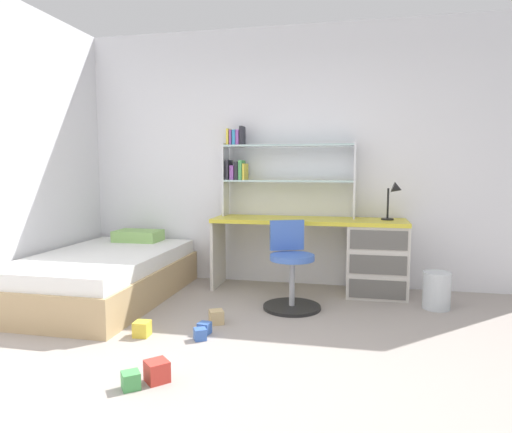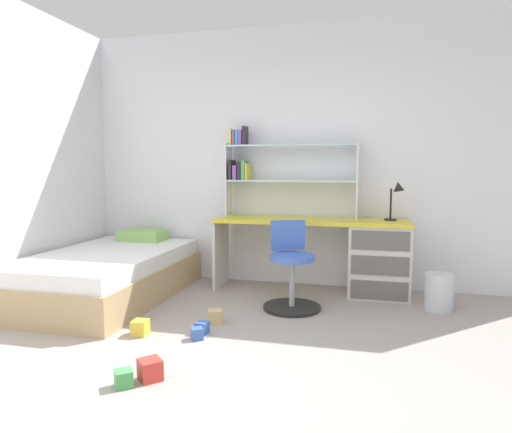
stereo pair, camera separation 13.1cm
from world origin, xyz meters
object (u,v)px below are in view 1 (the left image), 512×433
object	(u,v)px
bed_platform	(104,276)
desk	(359,253)
toy_block_green_4	(131,380)
toy_block_blue_5	(204,328)
desk_lamp	(395,195)
swivel_chair	(291,274)
waste_bin	(437,290)
toy_block_red_2	(157,371)
bookshelf_hutch	(271,165)
toy_block_natural_1	(216,317)
toy_block_blue_0	(200,334)
toy_block_yellow_3	(142,329)

from	to	relation	value
bed_platform	desk	bearing A→B (deg)	16.31
desk	bed_platform	size ratio (longest dim) A/B	0.99
toy_block_green_4	toy_block_blue_5	distance (m)	0.93
desk_lamp	swivel_chair	world-z (taller)	desk_lamp
bed_platform	waste_bin	world-z (taller)	bed_platform
toy_block_blue_5	toy_block_red_2	bearing A→B (deg)	-91.84
bookshelf_hutch	toy_block_red_2	size ratio (longest dim) A/B	11.07
desk	toy_block_blue_5	distance (m)	1.86
toy_block_natural_1	toy_block_green_4	distance (m)	1.17
desk_lamp	toy_block_green_4	bearing A→B (deg)	-124.82
swivel_chair	waste_bin	xyz separation A→B (m)	(1.29, 0.25, -0.14)
desk_lamp	toy_block_red_2	xyz separation A→B (m)	(-1.52, -2.23, -0.94)
bookshelf_hutch	waste_bin	world-z (taller)	bookshelf_hutch
bookshelf_hutch	toy_block_green_4	size ratio (longest dim) A/B	14.15
desk	toy_block_blue_5	bearing A→B (deg)	-129.67
bed_platform	waste_bin	xyz separation A→B (m)	(3.10, 0.35, -0.06)
toy_block_red_2	toy_block_blue_0	bearing A→B (deg)	87.16
toy_block_red_2	bed_platform	bearing A→B (deg)	129.26
toy_block_natural_1	toy_block_blue_5	size ratio (longest dim) A/B	1.25
bookshelf_hutch	bed_platform	xyz separation A→B (m)	(-1.49, -0.85, -1.07)
bed_platform	toy_block_yellow_3	size ratio (longest dim) A/B	17.37
desk	toy_block_blue_0	world-z (taller)	desk
desk	toy_block_red_2	distance (m)	2.53
swivel_chair	toy_block_green_4	xyz separation A→B (m)	(-0.70, -1.71, -0.26)
toy_block_natural_1	toy_block_red_2	bearing A→B (deg)	-92.59
waste_bin	toy_block_blue_5	distance (m)	2.13
bed_platform	toy_block_natural_1	xyz separation A→B (m)	(1.27, -0.46, -0.17)
bed_platform	toy_block_red_2	world-z (taller)	bed_platform
toy_block_natural_1	toy_block_red_2	world-z (taller)	toy_block_red_2
bookshelf_hutch	toy_block_natural_1	bearing A→B (deg)	-99.17
desk_lamp	swivel_chair	distance (m)	1.33
desk	toy_block_red_2	size ratio (longest dim) A/B	15.56
desk	bookshelf_hutch	bearing A→B (deg)	171.03
bed_platform	swivel_chair	bearing A→B (deg)	3.09
toy_block_blue_5	desk_lamp	bearing A→B (deg)	43.67
bookshelf_hutch	toy_block_yellow_3	world-z (taller)	bookshelf_hutch
desk	swivel_chair	xyz separation A→B (m)	(-0.61, -0.61, -0.11)
toy_block_red_2	waste_bin	bearing A→B (deg)	44.54
bookshelf_hutch	toy_block_blue_0	size ratio (longest dim) A/B	16.27
toy_block_red_2	toy_block_natural_1	bearing A→B (deg)	87.41
toy_block_natural_1	bookshelf_hutch	bearing A→B (deg)	80.83
bookshelf_hutch	toy_block_blue_0	bearing A→B (deg)	-97.65
desk	waste_bin	xyz separation A→B (m)	(0.69, -0.36, -0.25)
bed_platform	waste_bin	bearing A→B (deg)	6.38
toy_block_blue_0	bed_platform	bearing A→B (deg)	146.92
desk	toy_block_natural_1	xyz separation A→B (m)	(-1.14, -1.16, -0.36)
toy_block_yellow_3	toy_block_green_4	bearing A→B (deg)	-68.12
toy_block_green_4	desk_lamp	bearing A→B (deg)	55.18
bed_platform	toy_block_red_2	distance (m)	1.94
desk	toy_block_yellow_3	xyz separation A→B (m)	(-1.61, -1.55, -0.36)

